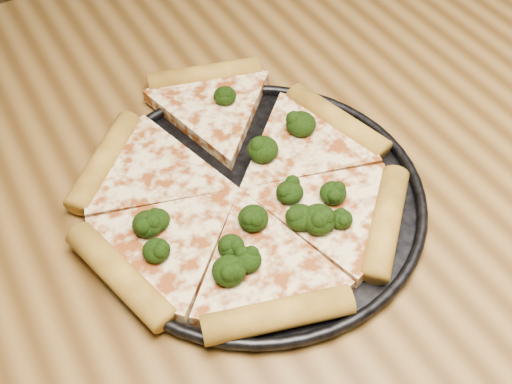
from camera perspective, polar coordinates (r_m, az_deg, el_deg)
dining_table at (r=0.78m, az=6.52°, el=-0.79°), size 1.20×0.90×0.75m
pizza_pan at (r=0.65m, az=-0.00°, el=-0.49°), size 0.33×0.33×0.02m
pizza at (r=0.65m, az=-1.57°, el=0.58°), size 0.34×0.37×0.03m
broccoli_florets at (r=0.62m, az=0.18°, el=-0.68°), size 0.23×0.23×0.02m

